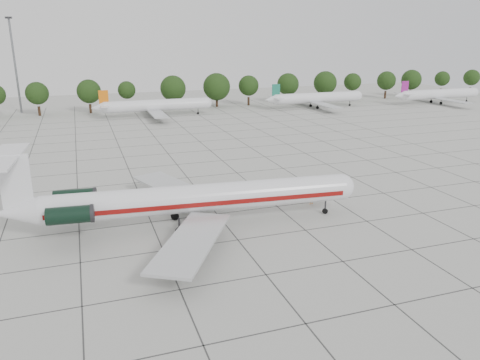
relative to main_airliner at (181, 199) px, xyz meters
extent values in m
plane|color=#B5B5AD|center=(4.83, 2.58, -3.36)|extent=(260.00, 260.00, 0.00)
cube|color=#383838|center=(4.83, 17.58, -3.35)|extent=(170.00, 170.00, 0.02)
cylinder|color=silver|center=(2.24, -0.21, -0.03)|extent=(34.35, 6.29, 3.14)
sphere|color=silver|center=(19.27, -1.79, -0.03)|extent=(3.14, 3.14, 3.14)
cone|color=silver|center=(-17.15, 1.60, -0.03)|extent=(5.02, 3.56, 3.14)
cube|color=maroon|center=(2.39, 1.37, -0.27)|extent=(33.12, 3.14, 0.52)
cube|color=maroon|center=(2.10, -1.79, -0.27)|extent=(33.12, 3.14, 0.52)
cube|color=#B7BABC|center=(0.67, 8.53, -1.31)|extent=(8.92, 14.89, 0.29)
cube|color=#B7BABC|center=(-0.91, -8.50, -1.31)|extent=(10.97, 14.51, 0.29)
cube|color=black|center=(-11.28, 3.20, 0.25)|extent=(2.20, 1.42, 0.24)
cylinder|color=black|center=(-11.22, 3.86, 0.25)|extent=(4.71, 2.22, 1.81)
cube|color=black|center=(-11.67, -1.06, 0.25)|extent=(2.20, 1.42, 0.24)
cylinder|color=black|center=(-11.73, -1.72, 0.25)|extent=(4.71, 2.22, 1.81)
cube|color=silver|center=(-16.68, 1.55, 3.30)|extent=(3.05, 0.55, 5.70)
cube|color=silver|center=(-17.34, 1.61, 5.96)|extent=(3.89, 11.62, 0.21)
cylinder|color=black|center=(17.38, -1.62, -2.45)|extent=(0.21, 0.21, 1.81)
cylinder|color=black|center=(17.38, -1.62, -3.02)|extent=(0.69, 0.33, 0.67)
cylinder|color=black|center=(-0.37, 2.52, -2.12)|extent=(0.25, 0.25, 1.71)
cylinder|color=black|center=(-0.37, 2.52, -2.88)|extent=(1.00, 0.66, 0.95)
cylinder|color=black|center=(-0.82, -2.40, -2.12)|extent=(0.25, 0.25, 1.71)
cylinder|color=black|center=(-0.82, -2.40, -2.88)|extent=(1.00, 0.66, 0.95)
imported|color=orange|center=(17.33, 1.97, -2.48)|extent=(0.70, 0.52, 1.76)
cylinder|color=silver|center=(9.76, 76.10, -0.36)|extent=(27.20, 3.00, 3.00)
cube|color=#B7BABC|center=(8.76, 76.10, -1.56)|extent=(3.50, 27.20, 0.25)
cube|color=orange|center=(-3.68, 76.10, 2.24)|extent=(2.40, 0.25, 3.60)
cylinder|color=black|center=(8.76, 78.30, -2.96)|extent=(0.80, 0.45, 0.80)
cylinder|color=black|center=(8.76, 73.90, -2.96)|extent=(0.80, 0.45, 0.80)
cylinder|color=silver|center=(57.50, 76.07, -0.36)|extent=(27.20, 3.00, 3.00)
cube|color=#B7BABC|center=(56.50, 76.07, -1.56)|extent=(3.50, 27.20, 0.25)
cube|color=#186C54|center=(44.06, 76.07, 2.24)|extent=(2.40, 0.25, 3.60)
cylinder|color=black|center=(56.50, 78.27, -2.96)|extent=(0.80, 0.45, 0.80)
cylinder|color=black|center=(56.50, 73.87, -2.96)|extent=(0.80, 0.45, 0.80)
cylinder|color=silver|center=(98.35, 71.63, -0.36)|extent=(27.20, 3.00, 3.00)
cube|color=#B7BABC|center=(97.35, 71.63, -1.56)|extent=(3.50, 27.20, 0.25)
cube|color=#8F1A7C|center=(84.91, 71.63, 2.24)|extent=(2.40, 0.25, 3.60)
cylinder|color=black|center=(97.35, 73.83, -2.96)|extent=(0.80, 0.45, 0.80)
cylinder|color=black|center=(97.35, 69.43, -2.96)|extent=(0.80, 0.45, 0.80)
cylinder|color=#332114|center=(-20.05, 87.58, -2.11)|extent=(0.70, 0.70, 2.50)
sphere|color=black|center=(-20.05, 87.58, 2.64)|extent=(5.99, 5.99, 5.99)
cylinder|color=#332114|center=(-6.86, 87.58, -2.11)|extent=(0.70, 0.70, 2.50)
sphere|color=black|center=(-6.86, 87.58, 2.64)|extent=(6.50, 6.50, 6.50)
cylinder|color=#332114|center=(3.33, 87.58, -2.11)|extent=(0.70, 0.70, 2.50)
sphere|color=black|center=(3.33, 87.58, 2.64)|extent=(4.93, 4.93, 4.93)
cylinder|color=#332114|center=(16.52, 87.58, -2.11)|extent=(0.70, 0.70, 2.50)
sphere|color=black|center=(16.52, 87.58, 2.64)|extent=(7.40, 7.40, 7.40)
cylinder|color=#332114|center=(29.71, 87.58, -2.11)|extent=(0.70, 0.70, 2.50)
sphere|color=black|center=(29.71, 87.58, 2.64)|extent=(8.08, 8.08, 8.08)
cylinder|color=#332114|center=(39.90, 87.58, -2.11)|extent=(0.70, 0.70, 2.50)
sphere|color=black|center=(39.90, 87.58, 2.64)|extent=(6.17, 6.17, 6.17)
cylinder|color=#332114|center=(53.09, 87.58, -2.11)|extent=(0.70, 0.70, 2.50)
sphere|color=black|center=(53.09, 87.58, 2.64)|extent=(6.82, 6.82, 6.82)
cylinder|color=#332114|center=(66.28, 87.58, -2.11)|extent=(0.70, 0.70, 2.50)
sphere|color=black|center=(66.28, 87.58, 2.64)|extent=(7.44, 7.44, 7.44)
cylinder|color=#332114|center=(76.47, 87.58, -2.11)|extent=(0.70, 0.70, 2.50)
sphere|color=black|center=(76.47, 87.58, 2.64)|extent=(5.66, 5.66, 5.66)
cylinder|color=#332114|center=(89.66, 87.58, -2.11)|extent=(0.70, 0.70, 2.50)
sphere|color=black|center=(89.66, 87.58, 2.64)|extent=(6.25, 6.25, 6.25)
cylinder|color=#332114|center=(99.85, 87.58, -2.11)|extent=(0.70, 0.70, 2.50)
sphere|color=black|center=(99.85, 87.58, 2.64)|extent=(6.79, 6.79, 6.79)
cylinder|color=#332114|center=(113.04, 87.58, -2.11)|extent=(0.70, 0.70, 2.50)
sphere|color=black|center=(113.04, 87.58, 2.64)|extent=(5.16, 5.16, 5.16)
cylinder|color=#332114|center=(126.23, 87.58, -2.11)|extent=(0.70, 0.70, 2.50)
sphere|color=black|center=(126.23, 87.58, 2.64)|extent=(5.68, 5.68, 5.68)
cylinder|color=slate|center=(-25.17, 94.58, 9.14)|extent=(0.56, 0.56, 25.00)
cube|color=black|center=(-25.17, 94.58, 21.84)|extent=(1.60, 1.60, 0.50)
camera|label=1|loc=(-9.83, -48.68, 17.60)|focal=35.00mm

